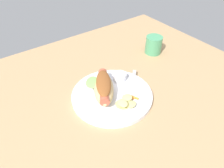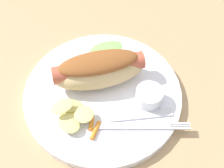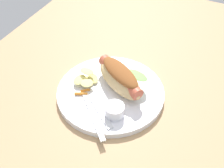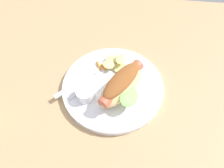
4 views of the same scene
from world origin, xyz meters
The scene contains 8 objects.
ground_plane centered at (0.00, 0.00, -0.90)cm, with size 120.00×90.00×1.80cm, color tan.
plate centered at (-1.44, 2.73, 0.80)cm, with size 27.55×27.55×1.60cm, color white.
hot_dog centered at (0.98, 1.20, 4.86)cm, with size 13.94×17.08×6.15cm.
sauce_ramekin centered at (-8.18, -1.64, 3.04)cm, with size 4.60×4.60×2.87cm, color white.
fork centered at (-10.13, 3.38, 1.80)cm, with size 12.63×12.71×0.40cm.
knife centered at (-7.96, 3.00, 1.78)cm, with size 14.64×1.40×0.36cm, color silver.
chips_pile centered at (-1.49, 9.72, 2.83)cm, with size 6.89×6.47×2.96cm.
carrot_garnish centered at (-5.45, 8.56, 1.97)cm, with size 3.49×3.30×0.77cm.
Camera 3 is at (-48.62, -20.62, 54.89)cm, focal length 46.89 mm.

